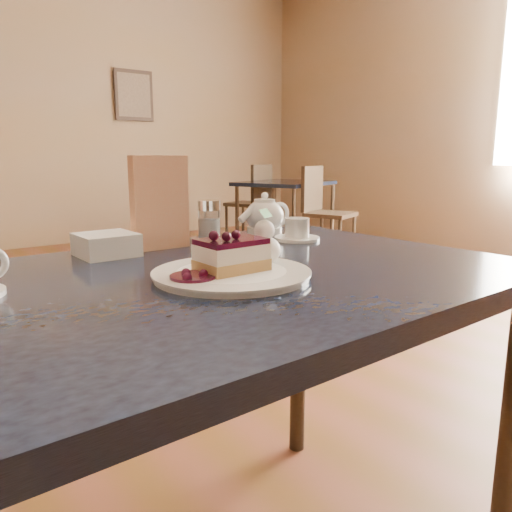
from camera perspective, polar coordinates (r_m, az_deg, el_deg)
main_table at (r=0.94m, az=-4.46°, el=-6.41°), size 1.16×0.78×0.72m
dessert_plate at (r=0.88m, az=-2.79°, el=-2.10°), size 0.27×0.27×0.01m
cheesecake_slice at (r=0.87m, az=-2.81°, el=0.10°), size 0.12×0.08×0.06m
whipped_cream at (r=0.93m, az=0.96°, el=0.69°), size 0.06×0.06×0.05m
berry_sauce at (r=0.83m, az=-7.22°, el=-2.36°), size 0.08×0.08×0.01m
tea_set at (r=1.35m, az=1.71°, el=4.15°), size 0.16×0.24×0.10m
menu_card at (r=1.16m, az=-10.93°, el=5.99°), size 0.14×0.03×0.21m
sugar_shaker at (r=1.22m, az=-5.39°, el=3.98°), size 0.06×0.06×0.11m
napkin_stack at (r=1.12m, az=-16.73°, el=1.26°), size 0.12×0.12×0.05m
bg_table_far_right at (r=5.12m, az=3.26°, el=1.55°), size 1.11×1.66×1.10m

